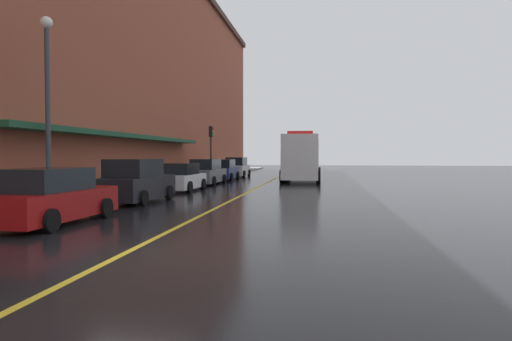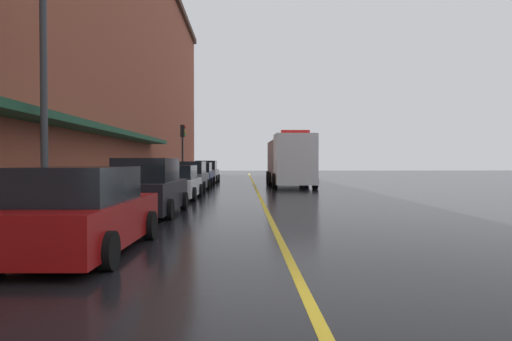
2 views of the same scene
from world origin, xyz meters
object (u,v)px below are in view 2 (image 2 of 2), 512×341
object	(u,v)px
box_truck	(289,161)
street_lamp_left	(43,59)
traffic_light_near	(183,142)
parked_car_5	(207,172)
parking_meter_1	(184,170)
parking_meter_0	(76,187)
parked_car_4	(199,175)
parked_car_0	(82,213)
parked_car_1	(149,188)
parked_car_3	(191,177)
parked_car_2	(176,183)

from	to	relation	value
box_truck	street_lamp_left	size ratio (longest dim) A/B	1.31
box_truck	traffic_light_near	distance (m)	8.07
parked_car_5	street_lamp_left	distance (m)	26.33
box_truck	parking_meter_1	distance (m)	8.41
parking_meter_0	parked_car_5	bearing A→B (deg)	86.65
parking_meter_0	parking_meter_1	distance (m)	22.59
parked_car_4	box_truck	bearing A→B (deg)	-93.73
parked_car_0	street_lamp_left	size ratio (longest dim) A/B	0.68
parked_car_4	box_truck	distance (m)	6.47
parked_car_1	parked_car_4	distance (m)	17.27
parked_car_1	parked_car_5	size ratio (longest dim) A/B	1.11
parked_car_4	parking_meter_1	world-z (taller)	parked_car_4
parked_car_1	parked_car_3	distance (m)	11.81
parked_car_2	parked_car_3	size ratio (longest dim) A/B	0.88
parked_car_3	parked_car_2	bearing A→B (deg)	-179.79
parked_car_0	parked_car_1	distance (m)	6.29
parked_car_5	traffic_light_near	bearing A→B (deg)	161.64
parked_car_0	parked_car_2	bearing A→B (deg)	1.54
parking_meter_1	parked_car_0	bearing A→B (deg)	-86.85
box_truck	parking_meter_0	distance (m)	21.00
parked_car_1	street_lamp_left	bearing A→B (deg)	149.21
parked_car_2	parking_meter_1	xyz separation A→B (m)	(-1.42, 13.90, 0.32)
street_lamp_left	parked_car_2	bearing A→B (deg)	77.61
parked_car_3	parking_meter_1	distance (m)	8.25
traffic_light_near	parking_meter_0	bearing A→B (deg)	-90.17
parking_meter_1	street_lamp_left	distance (m)	23.36
parked_car_0	box_truck	bearing A→B (deg)	-13.89
parked_car_3	parking_meter_0	world-z (taller)	parked_car_3
parked_car_2	parked_car_4	bearing A→B (deg)	1.19
parked_car_2	traffic_light_near	xyz separation A→B (m)	(-1.36, 12.68, 2.41)
box_truck	traffic_light_near	world-z (taller)	traffic_light_near
parking_meter_0	street_lamp_left	world-z (taller)	street_lamp_left
parked_car_3	parked_car_4	size ratio (longest dim) A/B	1.15
parking_meter_0	parking_meter_1	bearing A→B (deg)	90.00
parked_car_3	parking_meter_0	xyz separation A→B (m)	(-1.46, -14.47, 0.24)
parked_car_1	street_lamp_left	distance (m)	5.17
parked_car_0	parked_car_2	world-z (taller)	parked_car_0
parked_car_0	box_truck	size ratio (longest dim) A/B	0.52
parked_car_5	parking_meter_0	world-z (taller)	parked_car_5
parked_car_5	parked_car_2	bearing A→B (deg)	-179.44
traffic_light_near	parked_car_5	bearing A→B (deg)	70.85
parked_car_3	street_lamp_left	distance (m)	15.55
parked_car_5	parking_meter_1	size ratio (longest dim) A/B	3.18
parked_car_2	parking_meter_1	distance (m)	13.97
parked_car_2	parked_car_5	distance (m)	16.79
box_truck	street_lamp_left	bearing A→B (deg)	-23.05
parked_car_1	parking_meter_0	xyz separation A→B (m)	(-1.41, -2.66, 0.19)
parking_meter_1	street_lamp_left	size ratio (longest dim) A/B	0.19
parked_car_4	box_truck	xyz separation A→B (m)	(6.38, -0.45, 0.99)
parking_meter_1	street_lamp_left	xyz separation A→B (m)	(-0.60, -23.11, 3.34)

